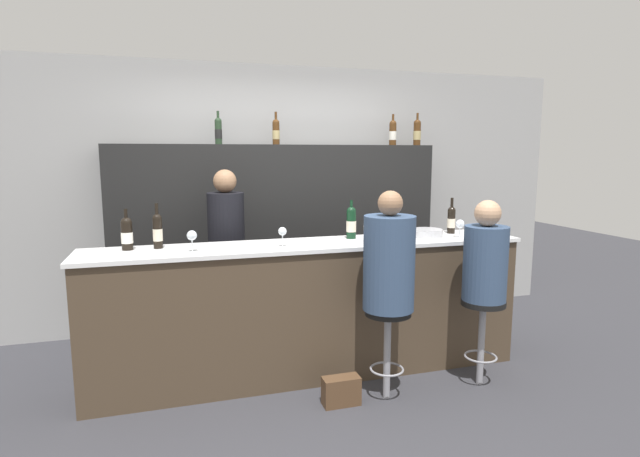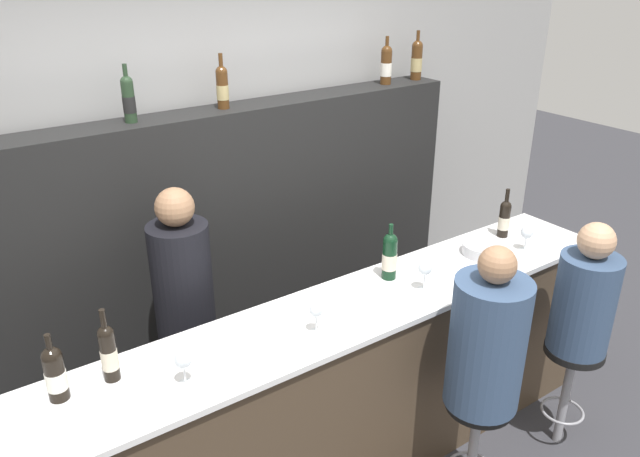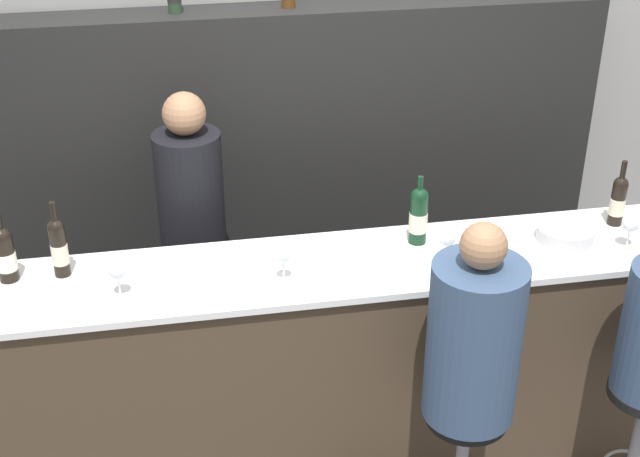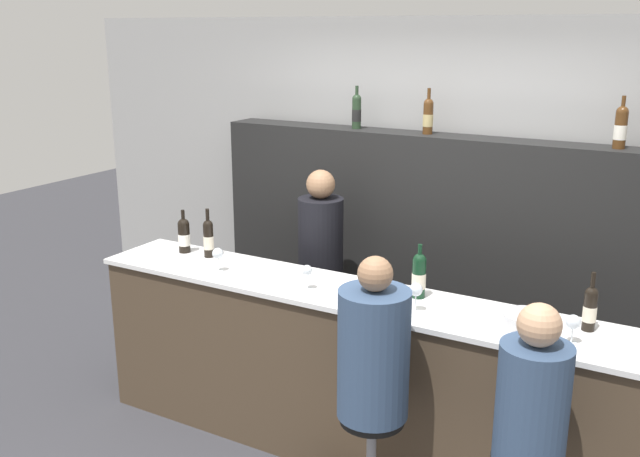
# 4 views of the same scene
# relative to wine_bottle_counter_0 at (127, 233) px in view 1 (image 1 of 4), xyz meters

# --- Properties ---
(ground_plane) EXTENTS (16.00, 16.00, 0.00)m
(ground_plane) POSITION_rel_wine_bottle_counter_0_xyz_m (1.33, -0.37, -1.17)
(ground_plane) COLOR #333338
(wall_back) EXTENTS (6.40, 0.05, 2.60)m
(wall_back) POSITION_rel_wine_bottle_counter_0_xyz_m (1.33, 1.27, 0.13)
(wall_back) COLOR #9E9E9E
(wall_back) RESTS_ON ground_plane
(bar_counter) EXTENTS (3.38, 0.54, 1.05)m
(bar_counter) POSITION_rel_wine_bottle_counter_0_xyz_m (1.33, -0.12, -0.65)
(bar_counter) COLOR #473828
(bar_counter) RESTS_ON ground_plane
(back_bar_cabinet) EXTENTS (3.17, 0.28, 1.82)m
(back_bar_cabinet) POSITION_rel_wine_bottle_counter_0_xyz_m (1.33, 1.05, -0.27)
(back_bar_cabinet) COLOR black
(back_bar_cabinet) RESTS_ON ground_plane
(wine_bottle_counter_0) EXTENTS (0.08, 0.08, 0.29)m
(wine_bottle_counter_0) POSITION_rel_wine_bottle_counter_0_xyz_m (0.00, 0.00, 0.00)
(wine_bottle_counter_0) COLOR black
(wine_bottle_counter_0) RESTS_ON bar_counter
(wine_bottle_counter_1) EXTENTS (0.07, 0.07, 0.33)m
(wine_bottle_counter_1) POSITION_rel_wine_bottle_counter_0_xyz_m (0.21, 0.00, 0.01)
(wine_bottle_counter_1) COLOR black
(wine_bottle_counter_1) RESTS_ON bar_counter
(wine_bottle_counter_2) EXTENTS (0.08, 0.08, 0.31)m
(wine_bottle_counter_2) POSITION_rel_wine_bottle_counter_0_xyz_m (1.69, 0.00, 0.01)
(wine_bottle_counter_2) COLOR black
(wine_bottle_counter_2) RESTS_ON bar_counter
(wine_bottle_counter_3) EXTENTS (0.07, 0.07, 0.31)m
(wine_bottle_counter_3) POSITION_rel_wine_bottle_counter_0_xyz_m (2.61, -0.00, 0.00)
(wine_bottle_counter_3) COLOR black
(wine_bottle_counter_3) RESTS_ON bar_counter
(wine_bottle_backbar_0) EXTENTS (0.07, 0.07, 0.31)m
(wine_bottle_backbar_0) POSITION_rel_wine_bottle_counter_0_xyz_m (0.76, 1.05, 0.77)
(wine_bottle_backbar_0) COLOR #233823
(wine_bottle_backbar_0) RESTS_ON back_bar_cabinet
(wine_bottle_backbar_1) EXTENTS (0.07, 0.07, 0.31)m
(wine_bottle_backbar_1) POSITION_rel_wine_bottle_counter_0_xyz_m (1.30, 1.05, 0.77)
(wine_bottle_backbar_1) COLOR #4C2D14
(wine_bottle_backbar_1) RESTS_ON back_bar_cabinet
(wine_bottle_backbar_2) EXTENTS (0.08, 0.08, 0.32)m
(wine_bottle_backbar_2) POSITION_rel_wine_bottle_counter_0_xyz_m (2.53, 1.05, 0.77)
(wine_bottle_backbar_2) COLOR #4C2D14
(wine_bottle_backbar_2) RESTS_ON back_bar_cabinet
(wine_bottle_backbar_3) EXTENTS (0.08, 0.08, 0.33)m
(wine_bottle_backbar_3) POSITION_rel_wine_bottle_counter_0_xyz_m (2.81, 1.05, 0.78)
(wine_bottle_backbar_3) COLOR #4C2D14
(wine_bottle_backbar_3) RESTS_ON back_bar_cabinet
(wine_glass_0) EXTENTS (0.07, 0.07, 0.15)m
(wine_glass_0) POSITION_rel_wine_bottle_counter_0_xyz_m (0.44, -0.20, -0.01)
(wine_glass_0) COLOR silver
(wine_glass_0) RESTS_ON bar_counter
(wine_glass_1) EXTENTS (0.06, 0.06, 0.15)m
(wine_glass_1) POSITION_rel_wine_bottle_counter_0_xyz_m (1.08, -0.20, -0.01)
(wine_glass_1) COLOR silver
(wine_glass_1) RESTS_ON bar_counter
(wine_glass_2) EXTENTS (0.07, 0.07, 0.16)m
(wine_glass_2) POSITION_rel_wine_bottle_counter_0_xyz_m (1.76, -0.20, -0.00)
(wine_glass_2) COLOR silver
(wine_glass_2) RESTS_ON bar_counter
(wine_glass_3) EXTENTS (0.07, 0.07, 0.15)m
(wine_glass_3) POSITION_rel_wine_bottle_counter_0_xyz_m (2.57, -0.20, -0.01)
(wine_glass_3) COLOR silver
(wine_glass_3) RESTS_ON bar_counter
(metal_bowl) EXTENTS (0.25, 0.25, 0.06)m
(metal_bowl) POSITION_rel_wine_bottle_counter_0_xyz_m (2.33, -0.10, -0.09)
(metal_bowl) COLOR #B7B7BC
(metal_bowl) RESTS_ON bar_counter
(bar_stool_left) EXTENTS (0.33, 0.33, 0.66)m
(bar_stool_left) POSITION_rel_wine_bottle_counter_0_xyz_m (1.73, -0.66, -0.67)
(bar_stool_left) COLOR gray
(bar_stool_left) RESTS_ON ground_plane
(guest_seated_left) EXTENTS (0.36, 0.36, 0.83)m
(guest_seated_left) POSITION_rel_wine_bottle_counter_0_xyz_m (1.73, -0.66, -0.16)
(guest_seated_left) COLOR #334766
(guest_seated_left) RESTS_ON bar_stool_left
(bar_stool_right) EXTENTS (0.33, 0.33, 0.66)m
(bar_stool_right) POSITION_rel_wine_bottle_counter_0_xyz_m (2.50, -0.66, -0.67)
(bar_stool_right) COLOR gray
(bar_stool_right) RESTS_ON ground_plane
(guest_seated_right) EXTENTS (0.32, 0.32, 0.74)m
(guest_seated_right) POSITION_rel_wine_bottle_counter_0_xyz_m (2.50, -0.66, -0.20)
(guest_seated_right) COLOR #334766
(guest_seated_right) RESTS_ON bar_stool_right
(bartender) EXTENTS (0.31, 0.31, 1.60)m
(bartender) POSITION_rel_wine_bottle_counter_0_xyz_m (0.75, 0.54, -0.43)
(bartender) COLOR black
(bartender) RESTS_ON ground_plane
(handbag) EXTENTS (0.26, 0.12, 0.20)m
(handbag) POSITION_rel_wine_bottle_counter_0_xyz_m (1.39, -0.66, -1.07)
(handbag) COLOR #513823
(handbag) RESTS_ON ground_plane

